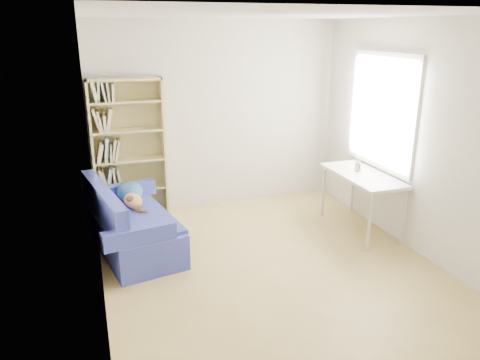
% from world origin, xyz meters
% --- Properties ---
extents(ground, '(4.00, 4.00, 0.00)m').
position_xyz_m(ground, '(0.00, 0.00, 0.00)').
color(ground, '#A68A4B').
rests_on(ground, ground).
extents(room_shell, '(3.54, 4.04, 2.62)m').
position_xyz_m(room_shell, '(0.10, 0.03, 1.64)').
color(room_shell, silver).
rests_on(room_shell, ground).
extents(sofa, '(1.04, 1.73, 0.79)m').
position_xyz_m(sofa, '(-1.39, 0.87, 0.30)').
color(sofa, navy).
rests_on(sofa, ground).
extents(bookshelf, '(0.94, 0.29, 1.88)m').
position_xyz_m(bookshelf, '(-1.25, 1.84, 0.87)').
color(bookshelf, tan).
rests_on(bookshelf, ground).
extents(desk, '(0.56, 1.22, 0.75)m').
position_xyz_m(desk, '(1.45, 0.49, 0.68)').
color(desk, white).
rests_on(desk, ground).
extents(pen_cup, '(0.08, 0.08, 0.16)m').
position_xyz_m(pen_cup, '(1.46, 0.63, 0.81)').
color(pen_cup, white).
rests_on(pen_cup, desk).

